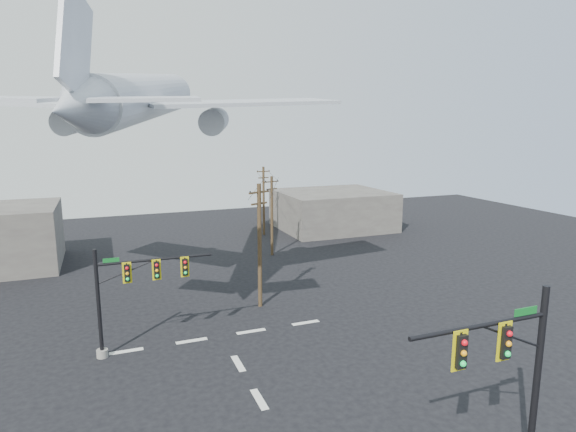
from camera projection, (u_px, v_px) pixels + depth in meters
name	position (u px, v px, depth m)	size (l,w,h in m)	color
lane_markings	(252.00, 386.00, 25.58)	(14.00, 21.20, 0.01)	silver
signal_mast_near	(513.00, 383.00, 18.08)	(6.41, 0.86, 7.78)	gray
signal_mast_far	(129.00, 294.00, 28.67)	(7.10, 0.73, 6.66)	gray
utility_pole_a	(260.00, 244.00, 36.05)	(1.79, 0.85, 9.46)	#48351E
utility_pole_b	(272.00, 214.00, 50.78)	(1.68, 0.58, 8.47)	#48351E
utility_pole_c	(264.00, 200.00, 60.36)	(1.77, 0.32, 8.64)	#48351E
power_lines	(267.00, 182.00, 47.59)	(9.71, 23.33, 0.42)	black
airliner	(143.00, 98.00, 34.96)	(27.11, 29.42, 7.86)	#B5BAC2
building_right	(333.00, 210.00, 64.70)	(14.00, 12.00, 5.00)	#656159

